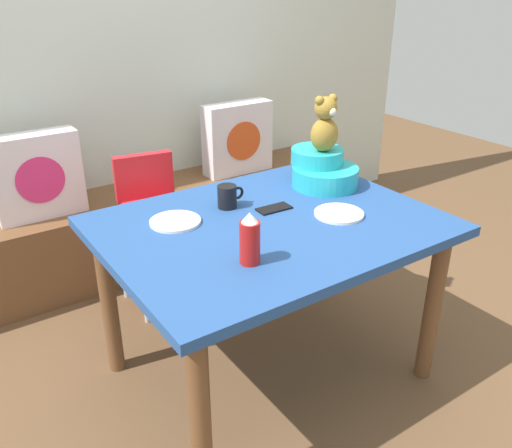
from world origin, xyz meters
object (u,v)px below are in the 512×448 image
object	(u,v)px
highchair	(153,212)
pillow_floral_left	(37,176)
ketchup_bottle	(250,239)
cell_phone	(274,209)
dinner_plate_far	(175,222)
book_stack	(149,186)
teddy_bear	(325,125)
coffee_mug	(228,196)
pillow_floral_right	(238,138)
infant_seat_teal	(322,170)
dining_table	(270,244)
dinner_plate_near	(339,214)

from	to	relation	value
highchair	pillow_floral_left	bearing A→B (deg)	136.48
ketchup_bottle	cell_phone	distance (m)	0.46
dinner_plate_far	cell_phone	xyz separation A→B (m)	(0.40, -0.11, -0.00)
book_stack	cell_phone	size ratio (longest dim) A/B	1.39
pillow_floral_left	teddy_bear	world-z (taller)	teddy_bear
dinner_plate_far	ketchup_bottle	bearing A→B (deg)	-81.03
coffee_mug	cell_phone	bearing A→B (deg)	-41.59
pillow_floral_right	highchair	world-z (taller)	pillow_floral_right
pillow_floral_right	teddy_bear	size ratio (longest dim) A/B	1.76
infant_seat_teal	ketchup_bottle	world-z (taller)	ketchup_bottle
dining_table	highchair	bearing A→B (deg)	100.77
teddy_bear	infant_seat_teal	bearing A→B (deg)	90.00
coffee_mug	pillow_floral_left	bearing A→B (deg)	117.69
pillow_floral_left	ketchup_bottle	distance (m)	1.50
dinner_plate_near	dinner_plate_far	bearing A→B (deg)	152.38
pillow_floral_left	pillow_floral_right	xyz separation A→B (m)	(1.22, 0.00, 0.00)
teddy_bear	pillow_floral_right	bearing A→B (deg)	79.27
dining_table	coffee_mug	xyz separation A→B (m)	(-0.06, 0.22, 0.15)
dinner_plate_far	infant_seat_teal	bearing A→B (deg)	-0.21
infant_seat_teal	teddy_bear	size ratio (longest dim) A/B	1.32
dinner_plate_near	dinner_plate_far	xyz separation A→B (m)	(-0.58, 0.30, 0.00)
pillow_floral_right	cell_phone	size ratio (longest dim) A/B	3.06
pillow_floral_left	pillow_floral_right	bearing A→B (deg)	0.00
pillow_floral_left	dinner_plate_far	distance (m)	1.06
highchair	cell_phone	size ratio (longest dim) A/B	5.49
pillow_floral_left	teddy_bear	xyz separation A→B (m)	(1.02, -1.03, 0.34)
book_stack	teddy_bear	world-z (taller)	teddy_bear
coffee_mug	dinner_plate_near	bearing A→B (deg)	-44.38
dining_table	infant_seat_teal	world-z (taller)	infant_seat_teal
dining_table	infant_seat_teal	bearing A→B (deg)	24.42
infant_seat_teal	dinner_plate_far	bearing A→B (deg)	179.79
coffee_mug	cell_phone	distance (m)	0.20
book_stack	teddy_bear	size ratio (longest dim) A/B	0.80
dining_table	teddy_bear	distance (m)	0.60
teddy_bear	cell_phone	bearing A→B (deg)	-162.88
pillow_floral_right	dinner_plate_far	distance (m)	1.39
dining_table	teddy_bear	xyz separation A→B (m)	(0.43, 0.19, 0.38)
teddy_bear	highchair	bearing A→B (deg)	133.62
dinner_plate_far	cell_phone	distance (m)	0.41
pillow_floral_right	dining_table	bearing A→B (deg)	-117.06
highchair	coffee_mug	world-z (taller)	coffee_mug
infant_seat_teal	dinner_plate_near	distance (m)	0.35
pillow_floral_right	dining_table	xyz separation A→B (m)	(-0.62, -1.22, -0.04)
book_stack	dining_table	size ratio (longest dim) A/B	0.16
pillow_floral_left	dinner_plate_far	size ratio (longest dim) A/B	2.20
dining_table	cell_phone	world-z (taller)	cell_phone
highchair	dinner_plate_near	size ratio (longest dim) A/B	3.95
teddy_bear	coffee_mug	distance (m)	0.54
pillow_floral_right	dinner_plate_far	xyz separation A→B (m)	(-0.94, -1.02, 0.07)
infant_seat_teal	dinner_plate_far	size ratio (longest dim) A/B	1.65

